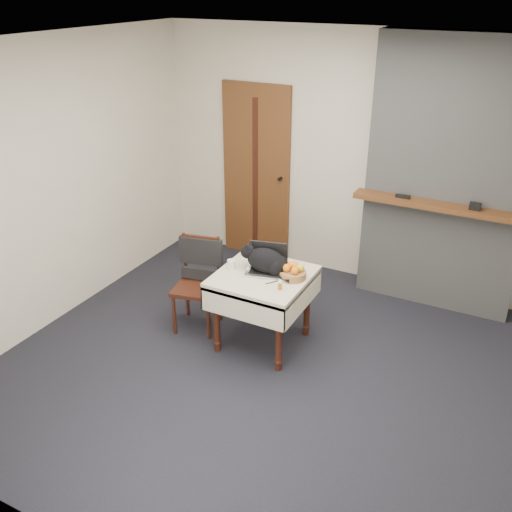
{
  "coord_description": "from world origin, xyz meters",
  "views": [
    {
      "loc": [
        1.66,
        -3.53,
        3.0
      ],
      "look_at": [
        -0.33,
        0.29,
        0.89
      ],
      "focal_mm": 40.0,
      "sensor_mm": 36.0,
      "label": 1
    }
  ],
  "objects_px": {
    "door": "(256,174)",
    "laptop": "(267,264)",
    "cream_jar": "(231,264)",
    "fruit_basket": "(293,272)",
    "cat": "(267,261)",
    "chair": "(199,270)",
    "side_table": "(263,286)",
    "pill_bottle": "(280,285)"
  },
  "relations": [
    {
      "from": "door",
      "to": "cat",
      "type": "height_order",
      "value": "door"
    },
    {
      "from": "door",
      "to": "side_table",
      "type": "distance_m",
      "value": 1.92
    },
    {
      "from": "chair",
      "to": "laptop",
      "type": "bearing_deg",
      "value": -8.19
    },
    {
      "from": "pill_bottle",
      "to": "cat",
      "type": "bearing_deg",
      "value": 136.48
    },
    {
      "from": "chair",
      "to": "side_table",
      "type": "bearing_deg",
      "value": -15.62
    },
    {
      "from": "cream_jar",
      "to": "pill_bottle",
      "type": "xyz_separation_m",
      "value": [
        0.54,
        -0.14,
        0.0
      ]
    },
    {
      "from": "laptop",
      "to": "chair",
      "type": "bearing_deg",
      "value": 169.83
    },
    {
      "from": "door",
      "to": "laptop",
      "type": "distance_m",
      "value": 1.81
    },
    {
      "from": "chair",
      "to": "cream_jar",
      "type": "bearing_deg",
      "value": -21.97
    },
    {
      "from": "door",
      "to": "laptop",
      "type": "relative_size",
      "value": 5.14
    },
    {
      "from": "fruit_basket",
      "to": "chair",
      "type": "distance_m",
      "value": 0.95
    },
    {
      "from": "cat",
      "to": "cream_jar",
      "type": "distance_m",
      "value": 0.33
    },
    {
      "from": "pill_bottle",
      "to": "fruit_basket",
      "type": "xyz_separation_m",
      "value": [
        0.01,
        0.23,
        0.01
      ]
    },
    {
      "from": "side_table",
      "to": "cat",
      "type": "distance_m",
      "value": 0.23
    },
    {
      "from": "cat",
      "to": "chair",
      "type": "relative_size",
      "value": 0.59
    },
    {
      "from": "cream_jar",
      "to": "chair",
      "type": "distance_m",
      "value": 0.43
    },
    {
      "from": "cream_jar",
      "to": "fruit_basket",
      "type": "bearing_deg",
      "value": 9.4
    },
    {
      "from": "door",
      "to": "chair",
      "type": "bearing_deg",
      "value": -81.77
    },
    {
      "from": "laptop",
      "to": "door",
      "type": "bearing_deg",
      "value": 106.12
    },
    {
      "from": "laptop",
      "to": "fruit_basket",
      "type": "xyz_separation_m",
      "value": [
        0.26,
        -0.02,
        -0.01
      ]
    },
    {
      "from": "door",
      "to": "cream_jar",
      "type": "distance_m",
      "value": 1.79
    },
    {
      "from": "cat",
      "to": "fruit_basket",
      "type": "xyz_separation_m",
      "value": [
        0.24,
        0.01,
        -0.06
      ]
    },
    {
      "from": "door",
      "to": "side_table",
      "type": "xyz_separation_m",
      "value": [
        0.92,
        -1.63,
        -0.41
      ]
    },
    {
      "from": "cat",
      "to": "chair",
      "type": "bearing_deg",
      "value": 178.76
    },
    {
      "from": "door",
      "to": "side_table",
      "type": "relative_size",
      "value": 2.56
    },
    {
      "from": "laptop",
      "to": "chair",
      "type": "distance_m",
      "value": 0.71
    },
    {
      "from": "door",
      "to": "pill_bottle",
      "type": "height_order",
      "value": "door"
    },
    {
      "from": "cat",
      "to": "fruit_basket",
      "type": "relative_size",
      "value": 2.28
    },
    {
      "from": "side_table",
      "to": "pill_bottle",
      "type": "bearing_deg",
      "value": -35.09
    },
    {
      "from": "laptop",
      "to": "cat",
      "type": "xyz_separation_m",
      "value": [
        0.02,
        -0.04,
        0.05
      ]
    },
    {
      "from": "side_table",
      "to": "fruit_basket",
      "type": "xyz_separation_m",
      "value": [
        0.25,
        0.06,
        0.17
      ]
    },
    {
      "from": "chair",
      "to": "door",
      "type": "bearing_deg",
      "value": 85.89
    },
    {
      "from": "side_table",
      "to": "chair",
      "type": "distance_m",
      "value": 0.69
    },
    {
      "from": "door",
      "to": "pill_bottle",
      "type": "relative_size",
      "value": 25.79
    },
    {
      "from": "laptop",
      "to": "cat",
      "type": "distance_m",
      "value": 0.06
    },
    {
      "from": "cat",
      "to": "cream_jar",
      "type": "xyz_separation_m",
      "value": [
        -0.31,
        -0.08,
        -0.07
      ]
    },
    {
      "from": "side_table",
      "to": "pill_bottle",
      "type": "distance_m",
      "value": 0.33
    },
    {
      "from": "laptop",
      "to": "fruit_basket",
      "type": "distance_m",
      "value": 0.26
    },
    {
      "from": "door",
      "to": "laptop",
      "type": "height_order",
      "value": "door"
    },
    {
      "from": "pill_bottle",
      "to": "chair",
      "type": "relative_size",
      "value": 0.09
    },
    {
      "from": "laptop",
      "to": "cream_jar",
      "type": "bearing_deg",
      "value": -172.98
    },
    {
      "from": "side_table",
      "to": "fruit_basket",
      "type": "relative_size",
      "value": 3.41
    }
  ]
}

